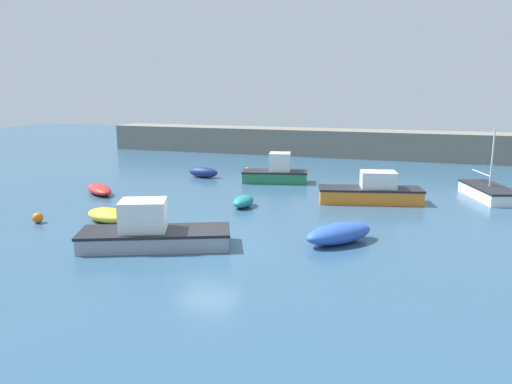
{
  "coord_description": "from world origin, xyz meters",
  "views": [
    {
      "loc": [
        8.34,
        -18.41,
        6.45
      ],
      "look_at": [
        -0.32,
        7.26,
        0.84
      ],
      "focal_mm": 35.0,
      "sensor_mm": 36.0,
      "label": 1
    }
  ],
  "objects_px": {
    "rowboat_white_midwater": "(339,233)",
    "rowboat_blue_near": "(109,215)",
    "mooring_buoy_yellow": "(247,171)",
    "dinghy_near_pier": "(203,172)",
    "motorboat_grey_hull": "(152,232)",
    "open_tender_yellow": "(99,189)",
    "cabin_cruiser_white": "(372,191)",
    "fishing_dinghy_green": "(243,201)",
    "motorboat_with_cabin": "(276,172)",
    "sailboat_short_mast": "(489,192)",
    "mooring_buoy_orange": "(38,218)"
  },
  "relations": [
    {
      "from": "open_tender_yellow",
      "to": "dinghy_near_pier",
      "type": "distance_m",
      "value": 8.37
    },
    {
      "from": "sailboat_short_mast",
      "to": "motorboat_grey_hull",
      "type": "relative_size",
      "value": 0.79
    },
    {
      "from": "open_tender_yellow",
      "to": "mooring_buoy_yellow",
      "type": "distance_m",
      "value": 11.81
    },
    {
      "from": "rowboat_blue_near",
      "to": "rowboat_white_midwater",
      "type": "bearing_deg",
      "value": 16.91
    },
    {
      "from": "sailboat_short_mast",
      "to": "motorboat_with_cabin",
      "type": "distance_m",
      "value": 13.6
    },
    {
      "from": "rowboat_white_midwater",
      "to": "motorboat_grey_hull",
      "type": "relative_size",
      "value": 0.53
    },
    {
      "from": "dinghy_near_pier",
      "to": "motorboat_grey_hull",
      "type": "height_order",
      "value": "motorboat_grey_hull"
    },
    {
      "from": "rowboat_white_midwater",
      "to": "rowboat_blue_near",
      "type": "relative_size",
      "value": 1.18
    },
    {
      "from": "open_tender_yellow",
      "to": "motorboat_with_cabin",
      "type": "bearing_deg",
      "value": 76.49
    },
    {
      "from": "cabin_cruiser_white",
      "to": "mooring_buoy_yellow",
      "type": "xyz_separation_m",
      "value": [
        -10.16,
        7.04,
        -0.4
      ]
    },
    {
      "from": "motorboat_grey_hull",
      "to": "rowboat_white_midwater",
      "type": "bearing_deg",
      "value": -0.6
    },
    {
      "from": "rowboat_white_midwater",
      "to": "cabin_cruiser_white",
      "type": "distance_m",
      "value": 8.39
    },
    {
      "from": "rowboat_white_midwater",
      "to": "fishing_dinghy_green",
      "type": "height_order",
      "value": "rowboat_white_midwater"
    },
    {
      "from": "rowboat_white_midwater",
      "to": "sailboat_short_mast",
      "type": "bearing_deg",
      "value": 8.42
    },
    {
      "from": "sailboat_short_mast",
      "to": "motorboat_grey_hull",
      "type": "bearing_deg",
      "value": -62.41
    },
    {
      "from": "mooring_buoy_orange",
      "to": "mooring_buoy_yellow",
      "type": "height_order",
      "value": "mooring_buoy_orange"
    },
    {
      "from": "motorboat_with_cabin",
      "to": "rowboat_blue_near",
      "type": "bearing_deg",
      "value": 56.79
    },
    {
      "from": "fishing_dinghy_green",
      "to": "dinghy_near_pier",
      "type": "bearing_deg",
      "value": -141.75
    },
    {
      "from": "cabin_cruiser_white",
      "to": "dinghy_near_pier",
      "type": "distance_m",
      "value": 13.49
    },
    {
      "from": "rowboat_blue_near",
      "to": "mooring_buoy_orange",
      "type": "bearing_deg",
      "value": -142.34
    },
    {
      "from": "rowboat_white_midwater",
      "to": "mooring_buoy_yellow",
      "type": "relative_size",
      "value": 6.91
    },
    {
      "from": "rowboat_white_midwater",
      "to": "fishing_dinghy_green",
      "type": "distance_m",
      "value": 7.86
    },
    {
      "from": "rowboat_white_midwater",
      "to": "sailboat_short_mast",
      "type": "xyz_separation_m",
      "value": [
        7.06,
        11.65,
        -0.03
      ]
    },
    {
      "from": "mooring_buoy_yellow",
      "to": "open_tender_yellow",
      "type": "bearing_deg",
      "value": -121.93
    },
    {
      "from": "rowboat_white_midwater",
      "to": "dinghy_near_pier",
      "type": "distance_m",
      "value": 17.74
    },
    {
      "from": "sailboat_short_mast",
      "to": "dinghy_near_pier",
      "type": "relative_size",
      "value": 2.14
    },
    {
      "from": "mooring_buoy_orange",
      "to": "mooring_buoy_yellow",
      "type": "distance_m",
      "value": 17.55
    },
    {
      "from": "open_tender_yellow",
      "to": "mooring_buoy_orange",
      "type": "bearing_deg",
      "value": -40.33
    },
    {
      "from": "rowboat_white_midwater",
      "to": "fishing_dinghy_green",
      "type": "xyz_separation_m",
      "value": [
        -6.13,
        4.92,
        -0.11
      ]
    },
    {
      "from": "rowboat_blue_near",
      "to": "mooring_buoy_yellow",
      "type": "bearing_deg",
      "value": 99.8
    },
    {
      "from": "mooring_buoy_yellow",
      "to": "cabin_cruiser_white",
      "type": "bearing_deg",
      "value": -34.7
    },
    {
      "from": "motorboat_with_cabin",
      "to": "mooring_buoy_orange",
      "type": "xyz_separation_m",
      "value": [
        -8.04,
        -14.17,
        -0.45
      ]
    },
    {
      "from": "rowboat_white_midwater",
      "to": "mooring_buoy_yellow",
      "type": "xyz_separation_m",
      "value": [
        -9.64,
        15.41,
        -0.18
      ]
    },
    {
      "from": "rowboat_blue_near",
      "to": "motorboat_with_cabin",
      "type": "bearing_deg",
      "value": 85.44
    },
    {
      "from": "fishing_dinghy_green",
      "to": "mooring_buoy_orange",
      "type": "bearing_deg",
      "value": -51.9
    },
    {
      "from": "open_tender_yellow",
      "to": "cabin_cruiser_white",
      "type": "xyz_separation_m",
      "value": [
        16.41,
        2.99,
        0.36
      ]
    },
    {
      "from": "open_tender_yellow",
      "to": "fishing_dinghy_green",
      "type": "bearing_deg",
      "value": 35.76
    },
    {
      "from": "rowboat_blue_near",
      "to": "cabin_cruiser_white",
      "type": "bearing_deg",
      "value": 51.79
    },
    {
      "from": "open_tender_yellow",
      "to": "mooring_buoy_orange",
      "type": "height_order",
      "value": "open_tender_yellow"
    },
    {
      "from": "motorboat_grey_hull",
      "to": "open_tender_yellow",
      "type": "bearing_deg",
      "value": 112.79
    },
    {
      "from": "fishing_dinghy_green",
      "to": "cabin_cruiser_white",
      "type": "xyz_separation_m",
      "value": [
        6.65,
        3.45,
        0.33
      ]
    },
    {
      "from": "cabin_cruiser_white",
      "to": "open_tender_yellow",
      "type": "bearing_deg",
      "value": -3.37
    },
    {
      "from": "cabin_cruiser_white",
      "to": "mooring_buoy_orange",
      "type": "relative_size",
      "value": 11.89
    },
    {
      "from": "open_tender_yellow",
      "to": "motorboat_with_cabin",
      "type": "height_order",
      "value": "motorboat_with_cabin"
    },
    {
      "from": "fishing_dinghy_green",
      "to": "sailboat_short_mast",
      "type": "relative_size",
      "value": 0.36
    },
    {
      "from": "open_tender_yellow",
      "to": "dinghy_near_pier",
      "type": "bearing_deg",
      "value": 102.22
    },
    {
      "from": "dinghy_near_pier",
      "to": "motorboat_grey_hull",
      "type": "xyz_separation_m",
      "value": [
        4.92,
        -15.89,
        0.26
      ]
    },
    {
      "from": "cabin_cruiser_white",
      "to": "fishing_dinghy_green",
      "type": "bearing_deg",
      "value": 13.75
    },
    {
      "from": "fishing_dinghy_green",
      "to": "motorboat_grey_hull",
      "type": "relative_size",
      "value": 0.29
    },
    {
      "from": "dinghy_near_pier",
      "to": "sailboat_short_mast",
      "type": "bearing_deg",
      "value": -178.46
    }
  ]
}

